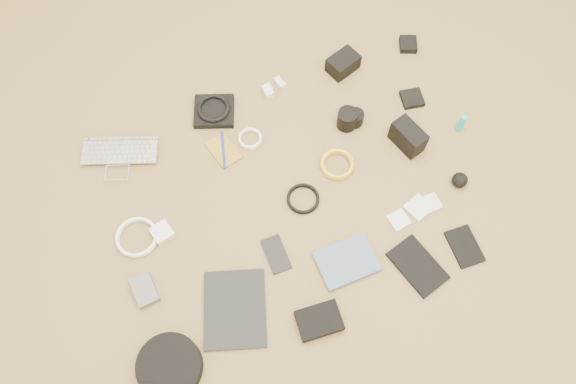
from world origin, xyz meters
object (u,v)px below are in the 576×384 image
object	(u,v)px
dslr_camera	(343,64)
tablet	(235,309)
laptop	(119,161)
headphone_case	(170,366)
paperback	(356,281)
phone	(276,254)

from	to	relation	value
dslr_camera	tablet	distance (m)	1.06
laptop	headphone_case	world-z (taller)	headphone_case
headphone_case	paperback	size ratio (longest dim) A/B	1.04
laptop	tablet	xyz separation A→B (m)	(0.23, -0.67, -0.01)
tablet	headphone_case	distance (m)	0.27
paperback	laptop	bearing A→B (deg)	39.21
phone	tablet	bearing A→B (deg)	-147.10
laptop	headphone_case	xyz separation A→B (m)	(-0.02, -0.78, 0.02)
laptop	tablet	size ratio (longest dim) A/B	1.07
dslr_camera	paperback	distance (m)	0.89
phone	headphone_case	bearing A→B (deg)	-152.99
laptop	dslr_camera	size ratio (longest dim) A/B	2.33
laptop	phone	xyz separation A→B (m)	(0.42, -0.54, -0.01)
tablet	phone	bearing A→B (deg)	51.29
phone	dslr_camera	bearing A→B (deg)	49.90
dslr_camera	paperback	world-z (taller)	dslr_camera
tablet	phone	size ratio (longest dim) A/B	2.01
dslr_camera	headphone_case	xyz separation A→B (m)	(-0.96, -0.88, -0.01)
laptop	tablet	bearing A→B (deg)	-52.01
laptop	paperback	size ratio (longest dim) A/B	1.43
tablet	headphone_case	world-z (taller)	headphone_case
paperback	dslr_camera	bearing A→B (deg)	-22.16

